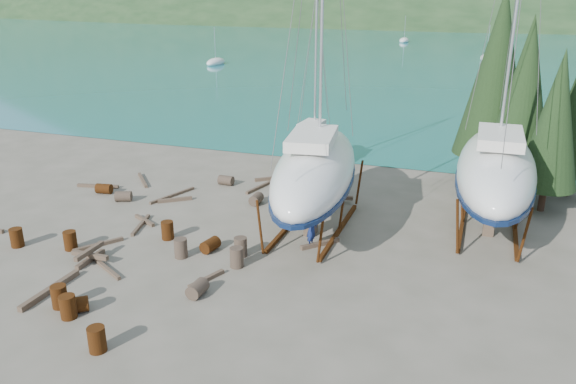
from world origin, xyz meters
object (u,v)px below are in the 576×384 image
(large_sailboat_far, at_px, (496,168))
(worker, at_px, (312,228))
(large_sailboat_near, at_px, (315,169))
(small_sailboat_shore, at_px, (313,141))

(large_sailboat_far, xyz_separation_m, worker, (-7.64, -4.80, -2.25))
(large_sailboat_near, height_order, large_sailboat_far, large_sailboat_near)
(large_sailboat_near, relative_size, worker, 10.75)
(large_sailboat_near, relative_size, small_sailboat_shore, 1.70)
(large_sailboat_far, height_order, small_sailboat_shore, large_sailboat_far)
(large_sailboat_near, bearing_deg, large_sailboat_far, 11.32)
(large_sailboat_near, xyz_separation_m, worker, (0.45, -1.93, -2.21))
(large_sailboat_near, relative_size, large_sailboat_far, 1.00)
(small_sailboat_shore, distance_m, worker, 11.86)
(large_sailboat_far, bearing_deg, large_sailboat_near, -161.02)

